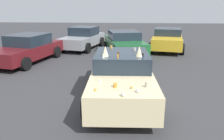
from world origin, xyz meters
TOP-DOWN VIEW (x-y plane):
  - ground_plane at (0.00, 0.00)m, footprint 60.00×60.00m
  - art_car_decorated at (0.03, 0.00)m, footprint 4.68×2.17m
  - parked_sedan_row_back_far at (4.31, 4.91)m, footprint 4.62×2.69m
  - parked_sedan_near_right at (8.08, 2.79)m, footprint 4.30×2.60m
  - parked_sedan_near_left at (8.00, -2.69)m, footprint 4.26×2.56m
  - parked_sedan_row_back_center at (5.94, 0.03)m, footprint 4.36×2.64m

SIDE VIEW (x-z plane):
  - ground_plane at x=0.00m, z-range 0.00..0.00m
  - parked_sedan_row_back_far at x=4.31m, z-range -0.01..1.39m
  - parked_sedan_near_left at x=8.00m, z-range 0.01..1.38m
  - parked_sedan_near_right at x=8.08m, z-range -0.02..1.41m
  - art_car_decorated at x=0.03m, z-range -0.14..1.57m
  - parked_sedan_row_back_center at x=5.94m, z-range 0.01..1.43m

